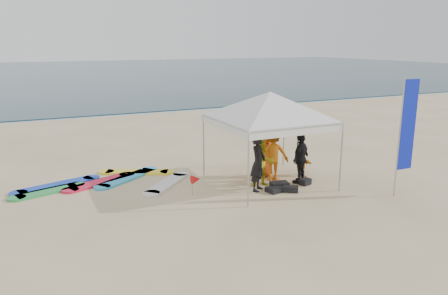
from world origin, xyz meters
name	(u,v)px	position (x,y,z in m)	size (l,w,h in m)	color
ground	(236,214)	(0.00, 0.00, 0.00)	(120.00, 120.00, 0.00)	beige
ocean	(55,73)	(0.00, 60.00, 0.04)	(160.00, 84.00, 0.08)	#0C2633
shoreline_foam	(109,115)	(0.00, 18.20, 0.00)	(160.00, 1.20, 0.01)	silver
person_black_a	(258,163)	(1.48, 1.46, 0.89)	(0.65, 0.43, 1.79)	black
person_yellow	(263,163)	(1.83, 1.77, 0.77)	(0.75, 0.59, 1.55)	gold
person_orange_a	(273,154)	(2.47, 2.21, 0.89)	(1.15, 0.66, 1.78)	#CB6712
person_black_b	(301,158)	(3.12, 1.53, 0.84)	(0.98, 0.41, 1.68)	black
person_orange_b	(265,153)	(2.42, 2.65, 0.83)	(0.81, 0.53, 1.65)	red
person_seated	(302,161)	(3.66, 2.18, 0.51)	(0.95, 0.30, 1.03)	orange
canopy_tent	(270,92)	(2.14, 1.93, 3.01)	(4.58, 4.58, 3.46)	#A5A5A8
feather_flag	(407,127)	(5.21, -0.78, 2.13)	(0.61, 0.04, 3.61)	#A5A5A8
marker_pennant	(196,179)	(-0.42, 1.88, 0.49)	(0.28, 0.28, 0.64)	#A5A5A8
gear_pile	(285,187)	(2.30, 1.16, 0.10)	(1.77, 0.88, 0.22)	black
surfboard_spread	(108,182)	(-2.64, 4.24, 0.04)	(5.48, 3.32, 0.07)	#29A2DA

